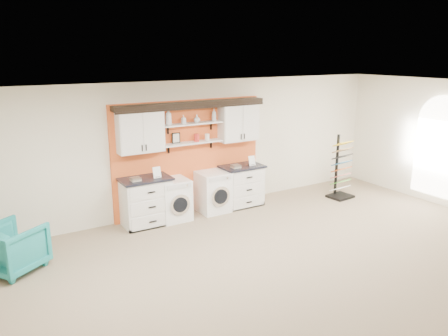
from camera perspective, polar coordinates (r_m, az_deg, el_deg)
floor at (r=6.70m, az=11.54°, el=-15.49°), size 10.00×10.00×0.00m
ceiling at (r=5.82m, az=12.98°, el=9.05°), size 10.00×10.00×0.00m
wall_back at (r=9.32m, az=-4.68°, el=2.75°), size 10.00×0.00×10.00m
accent_panel at (r=9.34m, az=-4.56°, el=1.51°), size 3.40×0.07×2.40m
upper_cabinet_left at (r=8.61m, az=-10.91°, el=4.77°), size 0.90×0.35×0.84m
upper_cabinet_right at (r=9.61m, az=1.89°, el=6.06°), size 0.90×0.35×0.84m
shelf_lower at (r=9.12m, az=-4.14°, el=3.32°), size 1.32×0.28×0.03m
shelf_upper at (r=9.05m, az=-4.19°, el=5.80°), size 1.32×0.28×0.03m
crown_molding at (r=9.01m, az=-4.28°, el=8.31°), size 3.30×0.41×0.13m
window_arched at (r=10.79m, az=26.24°, el=2.83°), size 0.06×1.10×2.25m
picture_frame at (r=8.99m, az=-6.29°, el=3.91°), size 0.18×0.02×0.22m
canister_red at (r=9.15m, az=-3.59°, el=3.97°), size 0.11×0.11×0.16m
canister_cream at (r=9.27m, az=-2.22°, el=4.07°), size 0.10×0.10×0.14m
base_cabinet_left at (r=8.82m, az=-10.12°, el=-4.33°), size 0.99×0.66×0.97m
base_cabinet_right at (r=9.80m, az=2.30°, el=-2.28°), size 0.94×0.66×0.92m
washer at (r=9.04m, az=-6.66°, el=-4.09°), size 0.61×0.71×0.86m
dryer at (r=9.44m, az=-1.48°, el=-3.10°), size 0.63×0.71×0.88m
sample_rack at (r=10.66m, az=14.98°, el=-1.18°), size 0.58×0.50×1.50m
armchair at (r=7.72m, az=-25.85°, el=-9.34°), size 1.15×1.15×0.76m
soap_bottle_a at (r=8.80m, az=-7.27°, el=6.66°), size 0.15×0.15×0.33m
soap_bottle_b at (r=8.95m, az=-5.31°, el=6.34°), size 0.08×0.08×0.18m
soap_bottle_c at (r=9.09m, az=-3.58°, el=6.47°), size 0.14×0.14×0.16m
soap_bottle_d at (r=9.27m, az=-1.32°, el=6.98°), size 0.14×0.14×0.27m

